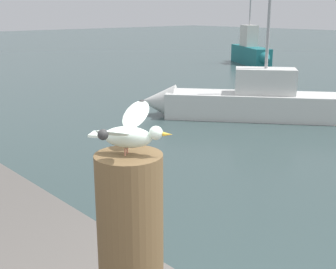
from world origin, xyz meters
TOP-DOWN VIEW (x-y plane):
  - mooring_post at (-0.79, -0.56)m, footprint 0.32×0.32m
  - seagull at (-0.79, -0.56)m, footprint 0.47×0.58m
  - boat_teal at (-13.56, 17.24)m, footprint 4.12×2.96m
  - boat_white at (-6.47, 7.29)m, footprint 4.64×4.03m

SIDE VIEW (x-z plane):
  - boat_white at x=-6.47m, z-range -1.50..2.40m
  - boat_teal at x=-13.56m, z-range -1.86..3.18m
  - mooring_post at x=-0.79m, z-range 1.12..2.10m
  - seagull at x=-0.79m, z-range 2.11..2.31m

